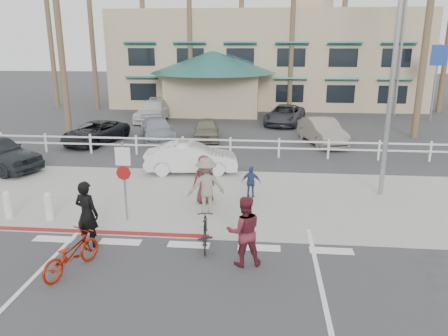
# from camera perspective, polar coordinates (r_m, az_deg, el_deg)

# --- Properties ---
(ground) EXTENTS (140.00, 140.00, 0.00)m
(ground) POSITION_cam_1_polar(r_m,az_deg,el_deg) (12.14, -5.13, -11.28)
(ground) COLOR #333335
(bike_path) EXTENTS (12.00, 16.00, 0.01)m
(bike_path) POSITION_cam_1_polar(r_m,az_deg,el_deg) (10.45, -7.18, -16.30)
(bike_path) COLOR #333335
(bike_path) RESTS_ON ground
(sidewalk_plaza) EXTENTS (22.00, 7.00, 0.01)m
(sidewalk_plaza) POSITION_cam_1_polar(r_m,az_deg,el_deg) (16.21, -2.27, -3.91)
(sidewalk_plaza) COLOR gray
(sidewalk_plaza) RESTS_ON ground
(cross_street) EXTENTS (40.00, 5.00, 0.01)m
(cross_street) POSITION_cam_1_polar(r_m,az_deg,el_deg) (19.98, -0.76, 0.05)
(cross_street) COLOR #333335
(cross_street) RESTS_ON ground
(parking_lot) EXTENTS (50.00, 16.00, 0.01)m
(parking_lot) POSITION_cam_1_polar(r_m,az_deg,el_deg) (29.18, 1.24, 5.28)
(parking_lot) COLOR #333335
(parking_lot) RESTS_ON ground
(curb_red) EXTENTS (7.00, 0.25, 0.02)m
(curb_red) POSITION_cam_1_polar(r_m,az_deg,el_deg) (13.98, -16.52, -8.01)
(curb_red) COLOR maroon
(curb_red) RESTS_ON ground
(rail_fence) EXTENTS (29.40, 0.16, 1.00)m
(rail_fence) POSITION_cam_1_polar(r_m,az_deg,el_deg) (21.73, 1.11, 2.75)
(rail_fence) COLOR silver
(rail_fence) RESTS_ON ground
(building) EXTENTS (28.00, 16.00, 11.30)m
(building) POSITION_cam_1_polar(r_m,az_deg,el_deg) (41.56, 5.53, 16.35)
(building) COLOR tan
(building) RESTS_ON ground
(sign_post) EXTENTS (0.50, 0.10, 2.90)m
(sign_post) POSITION_cam_1_polar(r_m,az_deg,el_deg) (14.12, -12.88, -1.24)
(sign_post) COLOR gray
(sign_post) RESTS_ON ground
(bollard_0) EXTENTS (0.26, 0.26, 0.95)m
(bollard_0) POSITION_cam_1_polar(r_m,az_deg,el_deg) (15.21, -21.90, -4.64)
(bollard_0) COLOR silver
(bollard_0) RESTS_ON ground
(bollard_1) EXTENTS (0.26, 0.26, 0.95)m
(bollard_1) POSITION_cam_1_polar(r_m,az_deg,el_deg) (15.90, -26.40, -4.30)
(bollard_1) COLOR silver
(bollard_1) RESTS_ON ground
(streetlight_0) EXTENTS (0.60, 2.00, 9.00)m
(streetlight_0) POSITION_cam_1_polar(r_m,az_deg,el_deg) (16.70, 21.22, 11.45)
(streetlight_0) COLOR gray
(streetlight_0) RESTS_ON ground
(streetlight_1) EXTENTS (0.60, 2.00, 9.50)m
(streetlight_1) POSITION_cam_1_polar(r_m,az_deg,el_deg) (35.97, 22.10, 13.84)
(streetlight_1) COLOR gray
(streetlight_1) RESTS_ON ground
(info_sign) EXTENTS (1.20, 0.16, 5.60)m
(info_sign) POSITION_cam_1_polar(r_m,az_deg,el_deg) (34.79, 25.87, 10.13)
(info_sign) COLOR navy
(info_sign) RESTS_ON ground
(palm_0) EXTENTS (4.00, 4.00, 15.00)m
(palm_0) POSITION_cam_1_polar(r_m,az_deg,el_deg) (40.83, -21.99, 17.90)
(palm_0) COLOR black
(palm_0) RESTS_ON ground
(palm_1) EXTENTS (4.00, 4.00, 13.00)m
(palm_1) POSITION_cam_1_polar(r_m,az_deg,el_deg) (38.25, -16.94, 17.03)
(palm_1) COLOR black
(palm_1) RESTS_ON ground
(palm_2) EXTENTS (4.00, 4.00, 16.00)m
(palm_2) POSITION_cam_1_polar(r_m,az_deg,el_deg) (38.00, -10.60, 19.71)
(palm_2) COLOR black
(palm_2) RESTS_ON ground
(palm_3) EXTENTS (4.00, 4.00, 14.00)m
(palm_3) POSITION_cam_1_polar(r_m,az_deg,el_deg) (36.10, -4.51, 18.52)
(palm_3) COLOR black
(palm_3) RESTS_ON ground
(palm_4) EXTENTS (4.00, 4.00, 15.00)m
(palm_4) POSITION_cam_1_polar(r_m,az_deg,el_deg) (36.67, 2.29, 19.31)
(palm_4) COLOR black
(palm_4) RESTS_ON ground
(palm_5) EXTENTS (4.00, 4.00, 13.00)m
(palm_5) POSITION_cam_1_polar(r_m,az_deg,el_deg) (35.62, 8.93, 17.61)
(palm_5) COLOR black
(palm_5) RESTS_ON ground
(palm_6) EXTENTS (4.00, 4.00, 17.00)m
(palm_6) POSITION_cam_1_polar(r_m,az_deg,el_deg) (37.15, 15.56, 20.27)
(palm_6) COLOR black
(palm_6) RESTS_ON ground
(palm_7) EXTENTS (4.00, 4.00, 14.00)m
(palm_7) POSITION_cam_1_polar(r_m,az_deg,el_deg) (36.95, 22.05, 17.39)
(palm_7) COLOR black
(palm_7) RESTS_ON ground
(palm_10) EXTENTS (4.00, 4.00, 12.00)m
(palm_10) POSITION_cam_1_polar(r_m,az_deg,el_deg) (28.27, -20.72, 16.14)
(palm_10) COLOR black
(palm_10) RESTS_ON ground
(palm_11) EXTENTS (4.00, 4.00, 14.00)m
(palm_11) POSITION_cam_1_polar(r_m,az_deg,el_deg) (28.06, 25.23, 17.73)
(palm_11) COLOR black
(palm_11) RESTS_ON ground
(bike_red) EXTENTS (1.25, 2.00, 0.99)m
(bike_red) POSITION_cam_1_polar(r_m,az_deg,el_deg) (11.75, -19.35, -10.51)
(bike_red) COLOR #921705
(bike_red) RESTS_ON ground
(rider_red) EXTENTS (0.79, 0.61, 1.93)m
(rider_red) POSITION_cam_1_polar(r_m,az_deg,el_deg) (12.81, -17.47, -5.76)
(rider_red) COLOR black
(rider_red) RESTS_ON ground
(bike_black) EXTENTS (0.63, 1.62, 0.95)m
(bike_black) POSITION_cam_1_polar(r_m,az_deg,el_deg) (12.33, -2.48, -8.32)
(bike_black) COLOR black
(bike_black) RESTS_ON ground
(rider_black) EXTENTS (1.05, 0.90, 1.87)m
(rider_black) POSITION_cam_1_polar(r_m,az_deg,el_deg) (11.26, 2.63, -8.24)
(rider_black) COLOR maroon
(rider_black) RESTS_ON ground
(pedestrian_a) EXTENTS (1.42, 1.09, 1.94)m
(pedestrian_a) POSITION_cam_1_polar(r_m,az_deg,el_deg) (14.52, -2.33, -2.33)
(pedestrian_a) COLOR gray
(pedestrian_a) RESTS_ON ground
(pedestrian_child) EXTENTS (0.72, 0.34, 1.20)m
(pedestrian_child) POSITION_cam_1_polar(r_m,az_deg,el_deg) (16.08, 3.56, -1.85)
(pedestrian_child) COLOR navy
(pedestrian_child) RESTS_ON ground
(pedestrian_b) EXTENTS (1.01, 0.91, 1.74)m
(pedestrian_b) POSITION_cam_1_polar(r_m,az_deg,el_deg) (15.50, -2.58, -1.49)
(pedestrian_b) COLOR #552028
(pedestrian_b) RESTS_ON ground
(car_white_sedan) EXTENTS (4.17, 1.86, 1.33)m
(car_white_sedan) POSITION_cam_1_polar(r_m,az_deg,el_deg) (19.16, -4.30, 1.34)
(car_white_sedan) COLOR silver
(car_white_sedan) RESTS_ON ground
(lot_car_0) EXTENTS (3.15, 4.77, 1.22)m
(lot_car_0) POSITION_cam_1_polar(r_m,az_deg,el_deg) (25.74, -16.42, 4.48)
(lot_car_0) COLOR black
(lot_car_0) RESTS_ON ground
(lot_car_1) EXTENTS (3.12, 4.56, 1.23)m
(lot_car_1) POSITION_cam_1_polar(r_m,az_deg,el_deg) (25.92, -8.72, 5.05)
(lot_car_1) COLOR gray
(lot_car_1) RESTS_ON ground
(lot_car_2) EXTENTS (1.83, 3.76, 1.23)m
(lot_car_2) POSITION_cam_1_polar(r_m,az_deg,el_deg) (25.54, -2.28, 5.07)
(lot_car_2) COLOR #6D6757
(lot_car_2) RESTS_ON ground
(lot_car_3) EXTENTS (2.59, 4.56, 1.42)m
(lot_car_3) POSITION_cam_1_polar(r_m,az_deg,el_deg) (25.18, 12.70, 4.73)
(lot_car_3) COLOR gray
(lot_car_3) RESTS_ON ground
(lot_car_4) EXTENTS (2.05, 4.97, 1.44)m
(lot_car_4) POSITION_cam_1_polar(r_m,az_deg,el_deg) (32.18, -9.16, 7.41)
(lot_car_4) COLOR silver
(lot_car_4) RESTS_ON ground
(lot_car_5) EXTENTS (3.26, 5.12, 1.32)m
(lot_car_5) POSITION_cam_1_polar(r_m,az_deg,el_deg) (30.60, 7.94, 6.89)
(lot_car_5) COLOR #32333A
(lot_car_5) RESTS_ON ground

